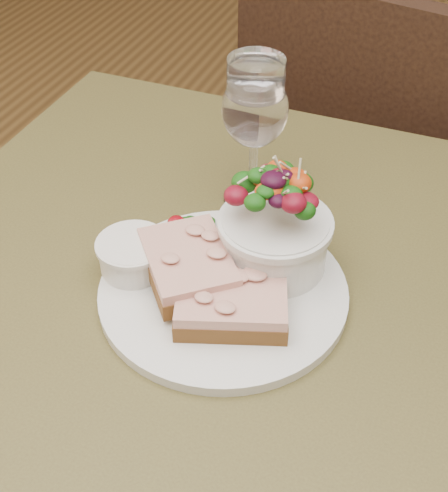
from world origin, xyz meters
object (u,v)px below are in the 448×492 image
at_px(sandwich_back, 188,265).
at_px(salad_bowl, 276,221).
at_px(wine_glass, 255,114).
at_px(cafe_table, 231,360).
at_px(sandwich_front, 232,303).
at_px(chair_far, 364,248).
at_px(ramekin, 133,254).
at_px(dinner_plate, 223,292).

height_order(sandwich_back, salad_bowl, salad_bowl).
height_order(salad_bowl, wine_glass, wine_glass).
height_order(cafe_table, sandwich_front, sandwich_front).
xyz_separation_m(sandwich_front, salad_bowl, (0.01, 0.09, 0.04)).
xyz_separation_m(cafe_table, sandwich_back, (-0.05, -0.00, 0.14)).
xyz_separation_m(chair_far, ramekin, (-0.16, -0.67, 0.49)).
bearing_deg(cafe_table, sandwich_back, -175.56).
xyz_separation_m(sandwich_back, ramekin, (-0.06, -0.00, -0.00)).
xyz_separation_m(cafe_table, salad_bowl, (0.03, 0.06, 0.17)).
xyz_separation_m(chair_far, wine_glass, (-0.09, -0.50, 0.58)).
bearing_deg(wine_glass, cafe_table, -77.09).
height_order(chair_far, sandwich_back, chair_far).
height_order(chair_far, wine_glass, wine_glass).
xyz_separation_m(cafe_table, ramekin, (-0.11, -0.01, 0.13)).
xyz_separation_m(ramekin, salad_bowl, (0.14, 0.06, 0.04)).
bearing_deg(cafe_table, salad_bowl, 64.85).
distance_m(salad_bowl, wine_glass, 0.14).
bearing_deg(dinner_plate, sandwich_front, -55.84).
height_order(cafe_table, wine_glass, wine_glass).
bearing_deg(sandwich_back, wine_glass, 137.02).
bearing_deg(cafe_table, dinner_plate, 176.78).
height_order(dinner_plate, wine_glass, wine_glass).
height_order(dinner_plate, sandwich_front, sandwich_front).
relative_size(cafe_table, wine_glass, 4.57).
bearing_deg(wine_glass, dinner_plate, -80.46).
xyz_separation_m(salad_bowl, wine_glass, (-0.06, 0.11, 0.05)).
bearing_deg(ramekin, cafe_table, 3.22).
relative_size(sandwich_back, wine_glass, 0.80).
xyz_separation_m(sandwich_back, salad_bowl, (0.07, 0.06, 0.04)).
distance_m(sandwich_back, wine_glass, 0.19).
bearing_deg(salad_bowl, cafe_table, -115.15).
bearing_deg(wine_glass, salad_bowl, -60.00).
height_order(sandwich_back, wine_glass, wine_glass).
bearing_deg(dinner_plate, chair_far, 84.72).
bearing_deg(sandwich_front, dinner_plate, 104.99).
xyz_separation_m(cafe_table, wine_glass, (-0.04, 0.17, 0.22)).
bearing_deg(sandwich_back, sandwich_front, 25.06).
xyz_separation_m(cafe_table, chair_far, (0.05, 0.67, -0.36)).
bearing_deg(dinner_plate, cafe_table, -3.22).
bearing_deg(chair_far, cafe_table, 97.40).
bearing_deg(wine_glass, chair_far, 79.85).
xyz_separation_m(dinner_plate, wine_glass, (-0.03, 0.17, 0.12)).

